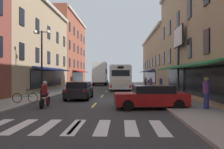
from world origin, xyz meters
TOP-DOWN VIEW (x-y plane):
  - ground_plane at (0.00, 0.00)m, footprint 34.80×80.00m
  - lane_centre_dashes at (0.00, -0.25)m, footprint 0.14×73.90m
  - crosswalk_near at (0.00, -10.00)m, footprint 7.10×2.80m
  - sidewalk_left at (-5.90, 0.00)m, footprint 3.00×80.00m
  - sidewalk_right at (5.90, 0.00)m, footprint 3.00×80.00m
  - billboard_sign at (7.05, 2.31)m, footprint 0.40×3.08m
  - transit_bus at (1.69, 13.46)m, footprint 2.75×11.99m
  - box_truck at (-2.11, 24.51)m, footprint 2.51×7.18m
  - sedan_near at (-2.15, 32.94)m, footprint 1.97×4.80m
  - sedan_mid at (-1.68, 0.20)m, footprint 1.99×4.36m
  - sedan_far at (3.62, -5.03)m, footprint 4.45×2.22m
  - motorcycle_rider at (-2.97, -4.70)m, footprint 0.62×2.07m
  - bicycle_near at (-4.72, -3.55)m, footprint 1.71×0.48m
  - pedestrian_near at (5.04, 6.45)m, footprint 0.52×0.47m
  - pedestrian_mid at (6.89, 10.64)m, footprint 0.36×0.36m
  - pedestrian_far at (6.59, -5.90)m, footprint 0.36×0.36m
  - pedestrian_rear at (5.16, 12.76)m, footprint 0.36×0.36m
  - street_lamp_twin at (-4.83, 0.09)m, footprint 1.42×0.32m

SIDE VIEW (x-z plane):
  - ground_plane at x=0.00m, z-range -0.10..0.00m
  - lane_centre_dashes at x=0.00m, z-range 0.00..0.01m
  - crosswalk_near at x=0.00m, z-range 0.00..0.01m
  - sidewalk_left at x=-5.90m, z-range 0.00..0.14m
  - sidewalk_right at x=5.90m, z-range 0.00..0.14m
  - bicycle_near at x=-4.72m, z-range 0.05..0.96m
  - sedan_near at x=-2.15m, z-range 0.02..1.38m
  - motorcycle_rider at x=-2.97m, z-range -0.12..1.54m
  - sedan_far at x=3.62m, z-range 0.02..1.42m
  - sedan_mid at x=-1.68m, z-range 0.01..1.47m
  - pedestrian_rear at x=5.16m, z-range 0.16..1.78m
  - pedestrian_mid at x=6.89m, z-range 0.16..1.79m
  - pedestrian_near at x=5.04m, z-range 0.19..1.87m
  - pedestrian_far at x=6.59m, z-range 0.17..1.97m
  - transit_bus at x=1.69m, z-range 0.08..3.32m
  - box_truck at x=-2.11m, z-range 0.00..4.30m
  - street_lamp_twin at x=-4.83m, z-range 0.43..6.08m
  - billboard_sign at x=7.05m, z-range 1.79..8.09m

